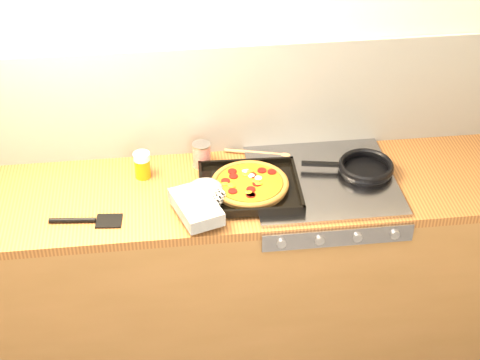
{
  "coord_description": "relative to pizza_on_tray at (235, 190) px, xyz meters",
  "views": [
    {
      "loc": [
        -0.19,
        -1.34,
        2.7
      ],
      "look_at": [
        0.1,
        1.08,
        0.95
      ],
      "focal_mm": 55.0,
      "sensor_mm": 36.0,
      "label": 1
    }
  ],
  "objects": [
    {
      "name": "room_shell",
      "position": [
        -0.07,
        0.36,
        0.21
      ],
      "size": [
        3.2,
        3.2,
        3.2
      ],
      "color": "white",
      "rests_on": "ground"
    },
    {
      "name": "stovetop",
      "position": [
        0.38,
        0.08,
        -0.04
      ],
      "size": [
        0.6,
        0.56,
        0.02
      ],
      "primitive_type": "cube",
      "color": "#96969B",
      "rests_on": "counter_run"
    },
    {
      "name": "pizza_on_tray",
      "position": [
        0.0,
        0.0,
        0.0
      ],
      "size": [
        0.54,
        0.46,
        0.07
      ],
      "color": "black",
      "rests_on": "stovetop"
    },
    {
      "name": "tomato_can",
      "position": [
        -0.11,
        0.25,
        0.01
      ],
      "size": [
        0.09,
        0.09,
        0.11
      ],
      "color": "maroon",
      "rests_on": "counter_run"
    },
    {
      "name": "counter_run",
      "position": [
        -0.07,
        0.08,
        -0.49
      ],
      "size": [
        3.2,
        0.62,
        0.9
      ],
      "color": "olive",
      "rests_on": "ground"
    },
    {
      "name": "frying_pan",
      "position": [
        0.56,
        0.1,
        -0.01
      ],
      "size": [
        0.4,
        0.27,
        0.04
      ],
      "color": "black",
      "rests_on": "stovetop"
    },
    {
      "name": "juice_glass",
      "position": [
        -0.37,
        0.2,
        0.02
      ],
      "size": [
        0.09,
        0.09,
        0.12
      ],
      "color": "#C4790B",
      "rests_on": "counter_run"
    },
    {
      "name": "wooden_spoon",
      "position": [
        0.16,
        0.3,
        -0.03
      ],
      "size": [
        0.3,
        0.11,
        0.02
      ],
      "color": "#B4764C",
      "rests_on": "counter_run"
    },
    {
      "name": "black_spatula",
      "position": [
        -0.59,
        -0.08,
        -0.04
      ],
      "size": [
        0.29,
        0.09,
        0.02
      ],
      "color": "black",
      "rests_on": "counter_run"
    }
  ]
}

